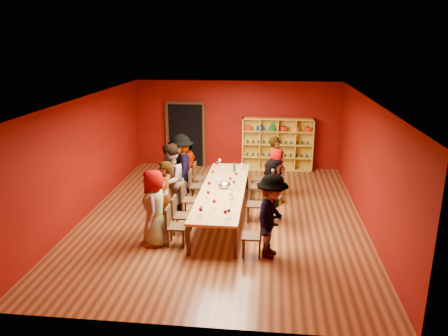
{
  "coord_description": "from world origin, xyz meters",
  "views": [
    {
      "loc": [
        1.15,
        -10.33,
        4.44
      ],
      "look_at": [
        -0.02,
        0.46,
        1.15
      ],
      "focal_mm": 35.0,
      "sensor_mm": 36.0,
      "label": 1
    }
  ],
  "objects_px": {
    "person_right_3": "(276,176)",
    "person_left_2": "(170,180)",
    "chair_person_left_0": "(173,224)",
    "chair_person_right_2": "(259,202)",
    "tasting_table": "(223,190)",
    "person_left_4": "(189,167)",
    "person_left_1": "(164,198)",
    "chair_person_left_1": "(179,213)",
    "chair_person_left_4": "(199,176)",
    "spittoon_bowl": "(225,185)",
    "chair_person_left_3": "(194,184)",
    "person_right_2": "(273,191)",
    "chair_person_left_2": "(187,198)",
    "person_left_3": "(181,168)",
    "shelving_unit": "(277,141)",
    "chair_person_right_4": "(261,177)",
    "wine_bottle": "(234,168)",
    "person_right_4": "(275,165)",
    "person_left_0": "(154,208)",
    "chair_person_right_0": "(256,233)",
    "person_right_0": "(272,216)",
    "chair_person_right_3": "(260,185)"
  },
  "relations": [
    {
      "from": "chair_person_left_0",
      "to": "shelving_unit",
      "type": "bearing_deg",
      "value": 69.05
    },
    {
      "from": "chair_person_left_2",
      "to": "chair_person_left_0",
      "type": "bearing_deg",
      "value": -90.0
    },
    {
      "from": "chair_person_right_0",
      "to": "chair_person_left_3",
      "type": "bearing_deg",
      "value": 121.28
    },
    {
      "from": "shelving_unit",
      "to": "wine_bottle",
      "type": "xyz_separation_m",
      "value": [
        -1.24,
        -2.83,
        -0.13
      ]
    },
    {
      "from": "chair_person_left_2",
      "to": "chair_person_right_4",
      "type": "distance_m",
      "value": 2.65
    },
    {
      "from": "chair_person_left_2",
      "to": "spittoon_bowl",
      "type": "distance_m",
      "value": 1.01
    },
    {
      "from": "tasting_table",
      "to": "chair_person_left_2",
      "type": "relative_size",
      "value": 5.06
    },
    {
      "from": "wine_bottle",
      "to": "chair_person_right_2",
      "type": "bearing_deg",
      "value": -66.14
    },
    {
      "from": "tasting_table",
      "to": "person_left_2",
      "type": "distance_m",
      "value": 1.36
    },
    {
      "from": "person_left_1",
      "to": "tasting_table",
      "type": "bearing_deg",
      "value": 129.86
    },
    {
      "from": "person_left_3",
      "to": "person_right_0",
      "type": "bearing_deg",
      "value": 30.4
    },
    {
      "from": "person_left_4",
      "to": "person_left_0",
      "type": "bearing_deg",
      "value": 10.8
    },
    {
      "from": "chair_person_left_2",
      "to": "shelving_unit",
      "type": "bearing_deg",
      "value": 62.3
    },
    {
      "from": "chair_person_left_4",
      "to": "spittoon_bowl",
      "type": "bearing_deg",
      "value": -60.32
    },
    {
      "from": "tasting_table",
      "to": "person_right_0",
      "type": "distance_m",
      "value": 2.35
    },
    {
      "from": "chair_person_left_1",
      "to": "person_left_4",
      "type": "height_order",
      "value": "person_left_4"
    },
    {
      "from": "chair_person_left_0",
      "to": "chair_person_right_2",
      "type": "distance_m",
      "value": 2.36
    },
    {
      "from": "person_left_4",
      "to": "person_left_1",
      "type": "bearing_deg",
      "value": 11.98
    },
    {
      "from": "person_left_2",
      "to": "spittoon_bowl",
      "type": "height_order",
      "value": "person_left_2"
    },
    {
      "from": "chair_person_right_0",
      "to": "chair_person_right_3",
      "type": "xyz_separation_m",
      "value": [
        0.0,
        3.13,
        0.0
      ]
    },
    {
      "from": "person_left_3",
      "to": "person_right_3",
      "type": "xyz_separation_m",
      "value": [
        2.62,
        0.13,
        -0.18
      ]
    },
    {
      "from": "chair_person_left_0",
      "to": "chair_person_right_3",
      "type": "height_order",
      "value": "same"
    },
    {
      "from": "person_left_1",
      "to": "chair_person_right_3",
      "type": "bearing_deg",
      "value": 134.25
    },
    {
      "from": "person_left_2",
      "to": "person_right_2",
      "type": "relative_size",
      "value": 1.16
    },
    {
      "from": "chair_person_left_2",
      "to": "person_left_2",
      "type": "relative_size",
      "value": 0.47
    },
    {
      "from": "person_left_3",
      "to": "chair_person_left_4",
      "type": "distance_m",
      "value": 0.92
    },
    {
      "from": "tasting_table",
      "to": "person_left_2",
      "type": "bearing_deg",
      "value": -176.73
    },
    {
      "from": "person_left_2",
      "to": "chair_person_left_4",
      "type": "distance_m",
      "value": 1.9
    },
    {
      "from": "chair_person_left_1",
      "to": "chair_person_right_3",
      "type": "height_order",
      "value": "same"
    },
    {
      "from": "person_left_3",
      "to": "chair_person_left_1",
      "type": "bearing_deg",
      "value": 0.35
    },
    {
      "from": "chair_person_left_0",
      "to": "chair_person_right_0",
      "type": "height_order",
      "value": "same"
    },
    {
      "from": "chair_person_left_2",
      "to": "person_left_3",
      "type": "xyz_separation_m",
      "value": [
        -0.36,
        1.07,
        0.45
      ]
    },
    {
      "from": "wine_bottle",
      "to": "person_left_3",
      "type": "bearing_deg",
      "value": -160.89
    },
    {
      "from": "person_right_0",
      "to": "person_right_4",
      "type": "relative_size",
      "value": 1.05
    },
    {
      "from": "tasting_table",
      "to": "person_right_2",
      "type": "bearing_deg",
      "value": -9.25
    },
    {
      "from": "chair_person_left_3",
      "to": "spittoon_bowl",
      "type": "height_order",
      "value": "spittoon_bowl"
    },
    {
      "from": "person_left_4",
      "to": "chair_person_right_2",
      "type": "distance_m",
      "value": 2.86
    },
    {
      "from": "wine_bottle",
      "to": "spittoon_bowl",
      "type": "bearing_deg",
      "value": -95.03
    },
    {
      "from": "person_left_0",
      "to": "chair_person_right_0",
      "type": "xyz_separation_m",
      "value": [
        2.23,
        -0.29,
        -0.36
      ]
    },
    {
      "from": "tasting_table",
      "to": "person_left_1",
      "type": "distance_m",
      "value": 1.67
    },
    {
      "from": "chair_person_left_3",
      "to": "person_right_4",
      "type": "bearing_deg",
      "value": 21.05
    },
    {
      "from": "person_right_2",
      "to": "spittoon_bowl",
      "type": "height_order",
      "value": "person_right_2"
    },
    {
      "from": "person_left_1",
      "to": "wine_bottle",
      "type": "xyz_separation_m",
      "value": [
        1.4,
        2.6,
        -0.01
      ]
    },
    {
      "from": "shelving_unit",
      "to": "chair_person_right_3",
      "type": "bearing_deg",
      "value": -98.68
    },
    {
      "from": "tasting_table",
      "to": "chair_person_left_1",
      "type": "height_order",
      "value": "chair_person_left_1"
    },
    {
      "from": "chair_person_left_4",
      "to": "chair_person_right_4",
      "type": "relative_size",
      "value": 1.0
    },
    {
      "from": "person_left_3",
      "to": "person_right_0",
      "type": "distance_m",
      "value": 3.9
    },
    {
      "from": "chair_person_left_0",
      "to": "person_left_2",
      "type": "height_order",
      "value": "person_left_2"
    },
    {
      "from": "person_left_1",
      "to": "shelving_unit",
      "type": "bearing_deg",
      "value": 152.19
    },
    {
      "from": "person_right_3",
      "to": "person_left_2",
      "type": "bearing_deg",
      "value": 126.48
    }
  ]
}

